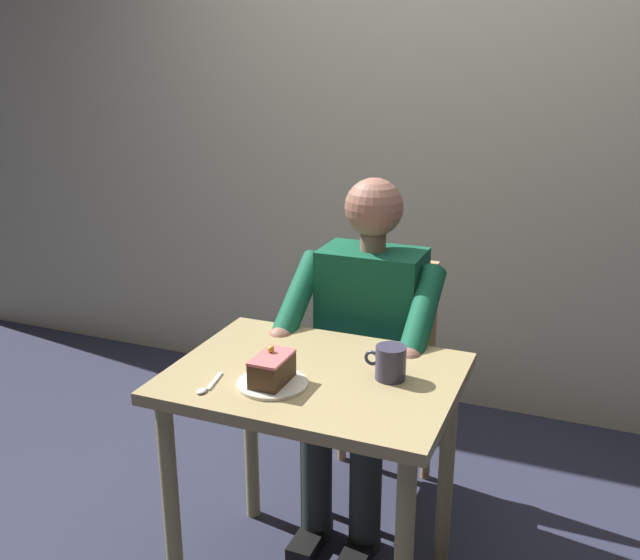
% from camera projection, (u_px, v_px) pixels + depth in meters
% --- Properties ---
extents(cafe_rear_panel, '(6.40, 0.12, 3.00)m').
position_uv_depth(cafe_rear_panel, '(443.00, 86.00, 3.15)').
color(cafe_rear_panel, beige).
rests_on(cafe_rear_panel, ground).
extents(dining_table, '(0.83, 0.63, 0.76)m').
position_uv_depth(dining_table, '(314.00, 410.00, 2.11)').
color(dining_table, tan).
rests_on(dining_table, ground).
extents(chair, '(0.42, 0.42, 0.91)m').
position_uv_depth(chair, '(378.00, 367.00, 2.70)').
color(chair, tan).
rests_on(chair, ground).
extents(seated_person, '(0.53, 0.58, 1.24)m').
position_uv_depth(seated_person, '(364.00, 349.00, 2.51)').
color(seated_person, '#115338').
rests_on(seated_person, ground).
extents(dessert_plate, '(0.20, 0.20, 0.01)m').
position_uv_depth(dessert_plate, '(272.00, 383.00, 1.99)').
color(dessert_plate, silver).
rests_on(dessert_plate, dining_table).
extents(cake_slice, '(0.09, 0.14, 0.10)m').
position_uv_depth(cake_slice, '(272.00, 369.00, 1.98)').
color(cake_slice, '#442E1C').
rests_on(cake_slice, dessert_plate).
extents(coffee_cup, '(0.12, 0.09, 0.10)m').
position_uv_depth(coffee_cup, '(390.00, 362.00, 2.02)').
color(coffee_cup, '#353249').
rests_on(coffee_cup, dining_table).
extents(dessert_spoon, '(0.03, 0.14, 0.01)m').
position_uv_depth(dessert_spoon, '(208.00, 386.00, 1.98)').
color(dessert_spoon, silver).
rests_on(dessert_spoon, dining_table).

